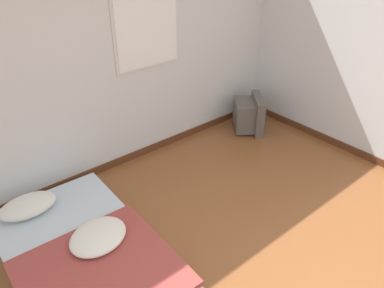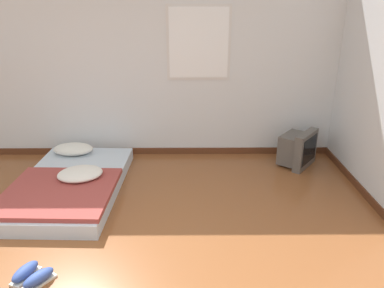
{
  "view_description": "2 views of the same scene",
  "coord_description": "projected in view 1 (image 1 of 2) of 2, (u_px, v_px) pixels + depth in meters",
  "views": [
    {
      "loc": [
        -1.37,
        -0.53,
        2.51
      ],
      "look_at": [
        0.79,
        2.04,
        0.49
      ],
      "focal_mm": 35.0,
      "sensor_mm": 36.0,
      "label": 1
    },
    {
      "loc": [
        0.73,
        -2.11,
        2.1
      ],
      "look_at": [
        0.76,
        2.05,
        0.47
      ],
      "focal_mm": 35.0,
      "sensor_mm": 36.0,
      "label": 2
    }
  ],
  "objects": [
    {
      "name": "mattress_bed",
      "position": [
        83.0,
        253.0,
        3.13
      ],
      "size": [
        1.18,
        1.94,
        0.3
      ],
      "color": "silver",
      "rests_on": "ground_plane"
    },
    {
      "name": "wall_back",
      "position": [
        74.0,
        66.0,
        3.64
      ],
      "size": [
        7.83,
        0.08,
        2.6
      ],
      "color": "silver",
      "rests_on": "ground_plane"
    },
    {
      "name": "crt_tv",
      "position": [
        249.0,
        114.0,
        5.1
      ],
      "size": [
        0.57,
        0.59,
        0.48
      ],
      "color": "#56514C",
      "rests_on": "ground_plane"
    }
  ]
}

